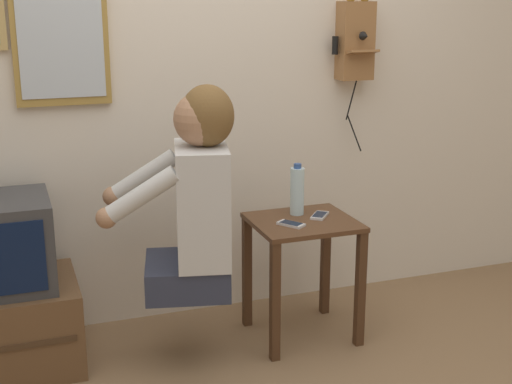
% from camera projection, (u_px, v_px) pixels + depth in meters
% --- Properties ---
extents(wall_back, '(6.80, 0.05, 2.55)m').
position_uv_depth(wall_back, '(186.00, 64.00, 3.42)').
color(wall_back, beige).
rests_on(wall_back, ground_plane).
extents(side_table, '(0.47, 0.43, 0.58)m').
position_uv_depth(side_table, '(303.00, 249.00, 3.35)').
color(side_table, '#51331E').
rests_on(side_table, ground_plane).
extents(person, '(0.62, 0.49, 0.90)m').
position_uv_depth(person, '(196.00, 194.00, 3.03)').
color(person, '#2D3347').
rests_on(person, ground_plane).
extents(wall_phone_antique, '(0.21, 0.19, 0.81)m').
position_uv_depth(wall_phone_antique, '(355.00, 40.00, 3.61)').
color(wall_phone_antique, olive).
extents(wall_mirror, '(0.42, 0.04, 0.72)m').
position_uv_depth(wall_mirror, '(60.00, 24.00, 3.14)').
color(wall_mirror, olive).
extents(cell_phone_held, '(0.12, 0.14, 0.01)m').
position_uv_depth(cell_phone_held, '(291.00, 224.00, 3.24)').
color(cell_phone_held, silver).
rests_on(cell_phone_held, side_table).
extents(cell_phone_spare, '(0.13, 0.13, 0.01)m').
position_uv_depth(cell_phone_spare, '(320.00, 215.00, 3.36)').
color(cell_phone_spare, silver).
rests_on(cell_phone_spare, side_table).
extents(water_bottle, '(0.07, 0.07, 0.25)m').
position_uv_depth(water_bottle, '(297.00, 191.00, 3.37)').
color(water_bottle, silver).
rests_on(water_bottle, side_table).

